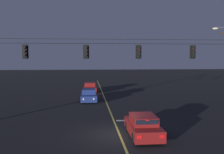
# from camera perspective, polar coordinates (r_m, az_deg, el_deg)

# --- Properties ---
(ground_plane) EXTENTS (180.00, 180.00, 0.00)m
(ground_plane) POSITION_cam_1_polar(r_m,az_deg,el_deg) (17.54, 1.66, -12.45)
(ground_plane) COLOR black
(lane_centre_stripe) EXTENTS (0.14, 60.00, 0.01)m
(lane_centre_stripe) POSITION_cam_1_polar(r_m,az_deg,el_deg) (27.57, -0.97, -6.24)
(lane_centre_stripe) COLOR #D1C64C
(lane_centre_stripe) RESTS_ON ground
(stop_bar_paint) EXTENTS (3.40, 0.36, 0.01)m
(stop_bar_paint) POSITION_cam_1_polar(r_m,az_deg,el_deg) (21.40, 5.54, -9.36)
(stop_bar_paint) COLOR silver
(stop_bar_paint) RESTS_ON ground
(signal_span_assembly) EXTENTS (21.52, 0.32, 7.56)m
(signal_span_assembly) POSITION_cam_1_polar(r_m,az_deg,el_deg) (21.15, 0.25, 1.28)
(signal_span_assembly) COLOR #38281C
(signal_span_assembly) RESTS_ON ground
(traffic_light_leftmost) EXTENTS (0.48, 0.41, 1.22)m
(traffic_light_leftmost) POSITION_cam_1_polar(r_m,az_deg,el_deg) (21.57, -18.49, 5.28)
(traffic_light_leftmost) COLOR black
(traffic_light_left_inner) EXTENTS (0.48, 0.41, 1.22)m
(traffic_light_left_inner) POSITION_cam_1_polar(r_m,az_deg,el_deg) (21.00, -5.68, 5.51)
(traffic_light_left_inner) COLOR black
(traffic_light_centre) EXTENTS (0.48, 0.41, 1.22)m
(traffic_light_centre) POSITION_cam_1_polar(r_m,az_deg,el_deg) (21.41, 5.89, 5.49)
(traffic_light_centre) COLOR black
(traffic_light_right_inner) EXTENTS (0.48, 0.41, 1.22)m
(traffic_light_right_inner) POSITION_cam_1_polar(r_m,az_deg,el_deg) (22.75, 17.33, 5.24)
(traffic_light_right_inner) COLOR black
(car_waiting_near_lane) EXTENTS (1.80, 4.33, 1.39)m
(car_waiting_near_lane) POSITION_cam_1_polar(r_m,az_deg,el_deg) (17.16, 6.77, -10.61)
(car_waiting_near_lane) COLOR maroon
(car_waiting_near_lane) RESTS_ON ground
(car_oncoming_lead) EXTENTS (1.80, 4.42, 1.39)m
(car_oncoming_lead) POSITION_cam_1_polar(r_m,az_deg,el_deg) (30.40, -5.09, -4.03)
(car_oncoming_lead) COLOR navy
(car_oncoming_lead) RESTS_ON ground
(car_oncoming_trailing) EXTENTS (1.80, 4.42, 1.39)m
(car_oncoming_trailing) POSITION_cam_1_polar(r_m,az_deg,el_deg) (38.00, -4.84, -2.34)
(car_oncoming_trailing) COLOR maroon
(car_oncoming_trailing) RESTS_ON ground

